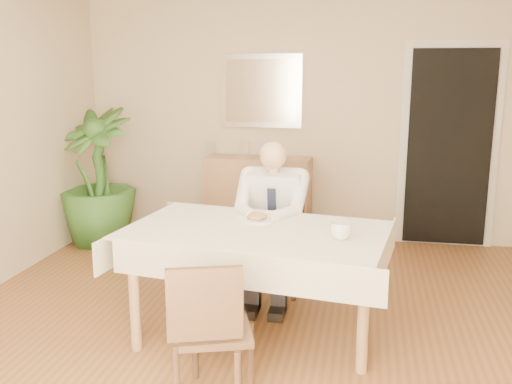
% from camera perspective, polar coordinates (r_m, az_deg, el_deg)
% --- Properties ---
extents(room, '(5.00, 5.02, 2.60)m').
position_cam_1_polar(room, '(3.56, -1.08, 4.29)').
color(room, brown).
rests_on(room, ground).
extents(doorway, '(0.96, 0.07, 2.10)m').
position_cam_1_polar(doorway, '(6.02, 18.71, 4.15)').
color(doorway, beige).
rests_on(doorway, ground).
extents(mirror, '(0.86, 0.04, 0.76)m').
position_cam_1_polar(mirror, '(6.02, 0.49, 10.07)').
color(mirror, silver).
rests_on(mirror, room).
extents(dining_table, '(1.85, 1.25, 0.75)m').
position_cam_1_polar(dining_table, '(3.81, 0.01, -4.94)').
color(dining_table, '#9E7552').
rests_on(dining_table, ground).
extents(chair_far, '(0.43, 0.43, 0.91)m').
position_cam_1_polar(chair_far, '(4.68, 2.08, -3.58)').
color(chair_far, '#442B1B').
rests_on(chair_far, ground).
extents(chair_near, '(0.49, 0.50, 0.83)m').
position_cam_1_polar(chair_near, '(3.11, -4.55, -13.22)').
color(chair_near, '#442B1B').
rests_on(chair_near, ground).
extents(seated_man, '(0.48, 0.72, 1.24)m').
position_cam_1_polar(seated_man, '(4.36, 1.50, -2.34)').
color(seated_man, white).
rests_on(seated_man, ground).
extents(plate, '(0.26, 0.26, 0.02)m').
position_cam_1_polar(plate, '(3.98, 0.08, -2.77)').
color(plate, white).
rests_on(plate, dining_table).
extents(food, '(0.14, 0.14, 0.06)m').
position_cam_1_polar(food, '(3.97, 0.08, -2.47)').
color(food, brown).
rests_on(food, dining_table).
extents(knife, '(0.01, 0.13, 0.01)m').
position_cam_1_polar(knife, '(3.91, 0.49, -2.79)').
color(knife, silver).
rests_on(knife, dining_table).
extents(fork, '(0.01, 0.13, 0.01)m').
position_cam_1_polar(fork, '(3.92, -0.66, -2.73)').
color(fork, silver).
rests_on(fork, dining_table).
extents(coffee_mug, '(0.14, 0.14, 0.11)m').
position_cam_1_polar(coffee_mug, '(3.59, 8.51, -3.86)').
color(coffee_mug, white).
rests_on(coffee_mug, dining_table).
extents(sideboard, '(1.11, 0.43, 0.87)m').
position_cam_1_polar(sideboard, '(6.03, 0.21, -0.61)').
color(sideboard, '#9E7552').
rests_on(sideboard, ground).
extents(photo_frame_left, '(0.10, 0.02, 0.14)m').
position_cam_1_polar(photo_frame_left, '(6.12, -4.61, 4.37)').
color(photo_frame_left, silver).
rests_on(photo_frame_left, sideboard).
extents(photo_frame_center, '(0.10, 0.02, 0.14)m').
position_cam_1_polar(photo_frame_center, '(6.03, -1.20, 4.29)').
color(photo_frame_center, silver).
rests_on(photo_frame_center, sideboard).
extents(photo_frame_right, '(0.10, 0.02, 0.14)m').
position_cam_1_polar(photo_frame_right, '(5.92, 1.38, 4.13)').
color(photo_frame_right, silver).
rests_on(photo_frame_right, sideboard).
extents(potted_palm, '(0.99, 0.99, 1.40)m').
position_cam_1_polar(potted_palm, '(6.04, -15.65, 1.46)').
color(potted_palm, '#27501B').
rests_on(potted_palm, ground).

